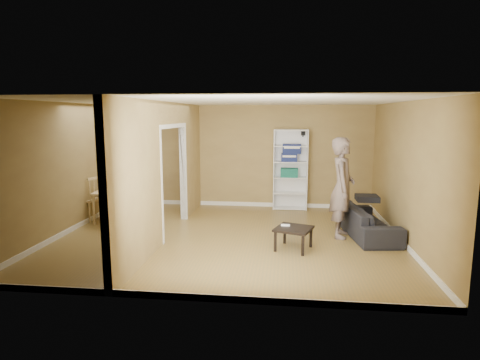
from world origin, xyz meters
name	(u,v)px	position (x,y,z in m)	size (l,w,h in m)	color
room_shell	(228,171)	(0.00, 0.00, 1.30)	(6.50, 6.50, 6.50)	olive
partition	(167,170)	(-1.20, 0.00, 1.30)	(0.22, 5.50, 2.60)	#A1884E
wall_speaker	(303,133)	(1.50, 2.69, 1.90)	(0.10, 0.10, 0.10)	black
sofa	(367,217)	(2.70, 0.45, 0.37)	(0.84, 1.95, 0.74)	black
person	(343,179)	(2.17, 0.30, 1.14)	(0.65, 0.83, 2.28)	slate
bookshelf	(290,169)	(1.20, 2.61, 1.00)	(0.84, 0.37, 2.01)	white
paper_box_teal	(289,173)	(1.18, 2.56, 0.93)	(0.43, 0.28, 0.22)	teal
paper_box_navy_b	(289,157)	(1.17, 2.56, 1.31)	(0.39, 0.25, 0.20)	navy
paper_box_navy_c	(292,148)	(1.23, 2.56, 1.56)	(0.45, 0.29, 0.23)	#101A53
coffee_table	(294,231)	(1.24, -0.58, 0.34)	(0.59, 0.59, 0.40)	black
game_controller	(285,225)	(1.09, -0.49, 0.41)	(0.15, 0.04, 0.03)	white
dining_table	(121,194)	(-2.56, 0.93, 0.61)	(1.10, 0.73, 0.69)	beige
chair_left	(89,199)	(-3.30, 0.90, 0.50)	(0.46, 0.46, 1.00)	tan
chair_near	(113,203)	(-2.51, 0.39, 0.52)	(0.48, 0.48, 1.04)	tan
chair_far	(136,195)	(-2.48, 1.61, 0.45)	(0.41, 0.41, 0.90)	#D0B183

